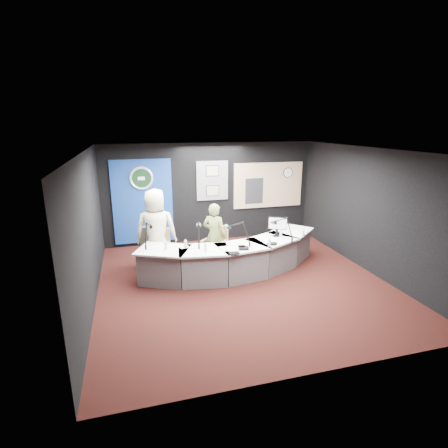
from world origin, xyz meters
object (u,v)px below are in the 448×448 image
object	(u,v)px
armchair_left	(157,251)
armchair_right	(214,245)
broadcast_desk	(233,257)
person_woman	(214,235)
person_man	(156,230)

from	to	relation	value
armchair_left	armchair_right	world-z (taller)	armchair_right
broadcast_desk	person_woman	xyz separation A→B (m)	(-0.32, 0.50, 0.39)
armchair_right	person_woman	size ratio (longest dim) A/B	0.67
person_woman	person_man	bearing A→B (deg)	28.07
broadcast_desk	person_woman	world-z (taller)	person_woman
broadcast_desk	armchair_left	distance (m)	1.78
broadcast_desk	armchair_left	xyz separation A→B (m)	(-1.65, 0.66, 0.06)
armchair_right	broadcast_desk	bearing A→B (deg)	-12.18
armchair_right	armchair_left	bearing A→B (deg)	-140.88
broadcast_desk	armchair_right	xyz separation A→B (m)	(-0.32, 0.50, 0.14)
broadcast_desk	person_man	xyz separation A→B (m)	(-1.65, 0.66, 0.58)
broadcast_desk	armchair_right	distance (m)	0.61
broadcast_desk	armchair_left	bearing A→B (deg)	158.17
armchair_left	armchair_right	bearing A→B (deg)	19.81
armchair_left	person_woman	size ratio (longest dim) A/B	0.57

